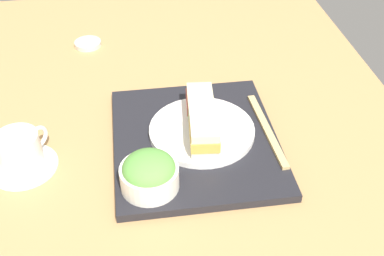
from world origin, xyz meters
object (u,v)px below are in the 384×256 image
(sandwich_near, at_px, (204,136))
(sandwich_far, at_px, (200,102))
(coffee_cup, at_px, (21,153))
(salad_bowl, at_px, (149,173))
(sandwich_plate, at_px, (202,131))
(sandwich_middle, at_px, (202,118))
(chopsticks_pair, at_px, (267,129))
(small_sauce_dish, at_px, (88,44))

(sandwich_near, distance_m, sandwich_far, 0.11)
(sandwich_far, height_order, coffee_cup, sandwich_far)
(salad_bowl, distance_m, coffee_cup, 0.25)
(sandwich_plate, xyz_separation_m, sandwich_near, (-0.06, 0.00, 0.03))
(sandwich_middle, bearing_deg, chopsticks_pair, -95.21)
(sandwich_middle, bearing_deg, sandwich_near, 175.19)
(sandwich_plate, bearing_deg, chopsticks_pair, -95.21)
(chopsticks_pair, bearing_deg, sandwich_middle, 84.79)
(chopsticks_pair, relative_size, coffee_cup, 1.79)
(small_sauce_dish, bearing_deg, coffee_cup, 166.14)
(sandwich_far, xyz_separation_m, salad_bowl, (-0.19, 0.12, -0.00))
(sandwich_middle, height_order, sandwich_far, sandwich_middle)
(sandwich_middle, bearing_deg, coffee_cup, 94.88)
(sandwich_far, height_order, chopsticks_pair, sandwich_far)
(sandwich_far, bearing_deg, sandwich_plate, 175.19)
(chopsticks_pair, bearing_deg, sandwich_plate, 84.79)
(sandwich_middle, relative_size, chopsticks_pair, 0.35)
(sandwich_plate, bearing_deg, sandwich_far, -4.81)
(sandwich_plate, relative_size, coffee_cup, 1.64)
(sandwich_plate, relative_size, sandwich_middle, 2.63)
(chopsticks_pair, distance_m, coffee_cup, 0.47)
(sandwich_near, bearing_deg, salad_bowl, 124.60)
(sandwich_plate, bearing_deg, coffee_cup, 94.88)
(sandwich_far, bearing_deg, coffee_cup, 103.76)
(sandwich_plate, relative_size, sandwich_near, 2.65)
(sandwich_near, relative_size, salad_bowl, 0.77)
(sandwich_middle, bearing_deg, small_sauce_dish, 29.38)
(chopsticks_pair, bearing_deg, sandwich_near, 108.11)
(sandwich_plate, bearing_deg, salad_bowl, 139.14)
(sandwich_near, height_order, sandwich_far, sandwich_near)
(sandwich_plate, xyz_separation_m, coffee_cup, (-0.03, 0.34, 0.01))
(sandwich_middle, height_order, coffee_cup, sandwich_middle)
(sandwich_plate, height_order, sandwich_far, sandwich_far)
(sandwich_plate, distance_m, small_sauce_dish, 0.48)
(sandwich_near, bearing_deg, chopsticks_pair, -71.89)
(small_sauce_dish, bearing_deg, sandwich_middle, -150.62)
(sandwich_middle, distance_m, coffee_cup, 0.34)
(sandwich_near, height_order, sandwich_middle, sandwich_near)
(salad_bowl, height_order, small_sauce_dish, salad_bowl)
(sandwich_plate, xyz_separation_m, sandwich_middle, (-0.00, -0.00, 0.03))
(salad_bowl, distance_m, small_sauce_dish, 0.56)
(sandwich_plate, distance_m, sandwich_far, 0.06)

